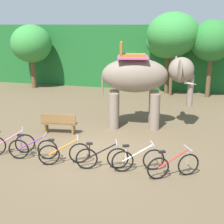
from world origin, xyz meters
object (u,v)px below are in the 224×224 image
tree_center (31,44)px  bike_orange (64,153)px  tree_center_right (173,34)px  bike_red (173,165)px  bike_white (138,160)px  elephant (142,79)px  wooden_bench (59,123)px  bike_pink (10,144)px  bike_purple (33,149)px  tree_right (212,41)px  bike_black (102,158)px  tree_center_left (168,43)px

tree_center → bike_orange: (7.34, -11.44, -2.77)m
tree_center_right → bike_red: 12.08m
bike_white → bike_red: size_ratio=1.06×
elephant → wooden_bench: 4.09m
tree_center_right → elephant: tree_center_right is taller
bike_white → elephant: bearing=98.5°
tree_center_right → bike_pink: 12.68m
tree_center → bike_purple: bearing=-61.6°
tree_right → wooden_bench: tree_right is taller
tree_center → tree_right: size_ratio=0.94×
elephant → bike_orange: bearing=-111.3°
bike_white → bike_black: bearing=-172.5°
bike_purple → bike_white: bearing=0.7°
tree_center_left → tree_right: bearing=-9.8°
bike_purple → wooden_bench: size_ratio=1.09×
bike_pink → bike_orange: size_ratio=0.96×
tree_center_right → bike_red: size_ratio=3.49×
tree_center_right → bike_orange: (-2.52, -11.50, -3.52)m
bike_white → wooden_bench: size_ratio=1.04×
tree_center → bike_black: 14.62m
bike_orange → bike_red: size_ratio=1.05×
bike_black → elephant: bearing=84.1°
tree_center_left → bike_black: 12.46m
bike_orange → tree_right: bearing=67.3°
tree_right → bike_purple: bearing=-117.7°
tree_right → bike_white: (-2.40, -11.47, -3.13)m
tree_right → wooden_bench: 11.28m
tree_center → bike_orange: tree_center is taller
tree_center → tree_right: (12.20, 0.16, 0.36)m
bike_black → bike_red: size_ratio=1.10×
tree_right → bike_purple: 13.38m
elephant → bike_red: 5.26m
tree_center → bike_pink: size_ratio=2.95×
tree_center → wooden_bench: size_ratio=2.92×
bike_black → tree_center: bearing=127.1°
bike_pink → bike_purple: (0.99, -0.18, 0.00)m
tree_center_left → bike_white: bearing=-88.8°
tree_center_right → bike_purple: bearing=-108.0°
tree_center → tree_center_right: 9.89m
bike_orange → tree_center_right: bearing=77.7°
wooden_bench → elephant: bearing=30.2°
bike_orange → bike_black: (1.32, -0.02, 0.00)m
tree_center_left → elephant: (-0.41, -7.47, -1.14)m
tree_right → bike_white: 12.12m
tree_center_right → bike_white: tree_center_right is taller
tree_center_right → elephant: 7.16m
tree_center → tree_center_right: bearing=0.4°
elephant → bike_red: bearing=-68.9°
bike_red → tree_center_left: bearing=96.5°
tree_center → bike_orange: 13.87m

